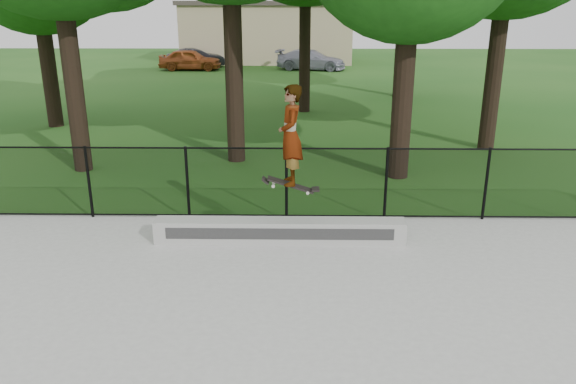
# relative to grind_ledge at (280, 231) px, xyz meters

# --- Properties ---
(grind_ledge) EXTENTS (4.59, 0.40, 0.43)m
(grind_ledge) POSITION_rel_grind_ledge_xyz_m (0.00, 0.00, 0.00)
(grind_ledge) COLOR #A8A8A3
(grind_ledge) RESTS_ON concrete_slab
(car_a) EXTENTS (3.97, 1.65, 1.35)m
(car_a) POSITION_rel_grind_ledge_xyz_m (-6.66, 27.59, 0.40)
(car_a) COLOR #99451B
(car_a) RESTS_ON ground
(car_b) EXTENTS (3.70, 2.28, 1.26)m
(car_b) POSITION_rel_grind_ledge_xyz_m (-6.56, 29.17, 0.35)
(car_b) COLOR black
(car_b) RESTS_ON ground
(car_c) EXTENTS (4.41, 2.64, 1.30)m
(car_c) POSITION_rel_grind_ledge_xyz_m (1.20, 27.86, 0.38)
(car_c) COLOR #9291A5
(car_c) RESTS_ON ground
(skater_airborne) EXTENTS (0.81, 0.67, 1.93)m
(skater_airborne) POSITION_rel_grind_ledge_xyz_m (0.20, -0.16, 1.80)
(skater_airborne) COLOR black
(skater_airborne) RESTS_ON ground
(chainlink_fence) EXTENTS (16.06, 0.06, 1.50)m
(chainlink_fence) POSITION_rel_grind_ledge_xyz_m (0.10, 1.20, 0.54)
(chainlink_fence) COLOR black
(chainlink_fence) RESTS_ON concrete_slab
(distant_building) EXTENTS (12.40, 6.40, 4.30)m
(distant_building) POSITION_rel_grind_ledge_xyz_m (-1.90, 33.30, 1.89)
(distant_building) COLOR tan
(distant_building) RESTS_ON ground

